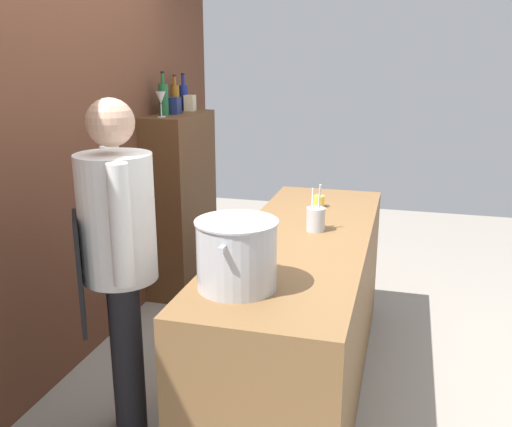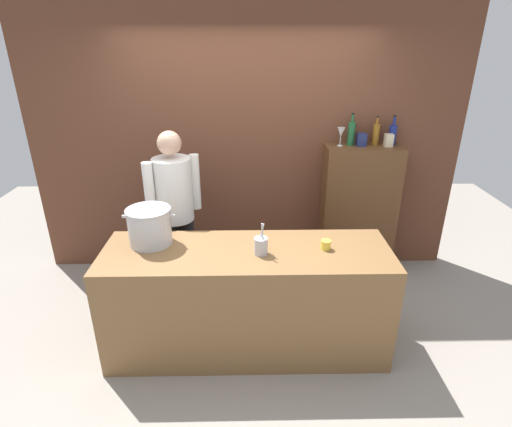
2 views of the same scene
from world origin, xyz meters
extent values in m
plane|color=gray|center=(0.00, 0.00, 0.00)|extent=(8.00, 8.00, 0.00)
cube|color=brown|center=(0.00, 1.40, 1.50)|extent=(4.40, 0.10, 3.00)
cube|color=brown|center=(0.00, 0.00, 0.45)|extent=(2.21, 0.70, 0.90)
cube|color=brown|center=(1.17, 1.19, 0.70)|extent=(0.76, 0.32, 1.40)
cylinder|color=black|center=(-0.58, 0.78, 0.42)|extent=(0.14, 0.14, 0.84)
cylinder|color=black|center=(-0.74, 0.67, 0.42)|extent=(0.14, 0.14, 0.84)
cylinder|color=white|center=(-0.66, 0.72, 1.13)|extent=(0.34, 0.34, 0.58)
cube|color=black|center=(-0.76, 0.88, 0.89)|extent=(0.26, 0.18, 0.52)
cylinder|color=white|center=(-0.48, 0.85, 1.16)|extent=(0.09, 0.09, 0.52)
cylinder|color=white|center=(-0.84, 0.60, 1.16)|extent=(0.09, 0.09, 0.52)
sphere|color=tan|center=(-0.66, 0.72, 1.55)|extent=(0.21, 0.21, 0.21)
cylinder|color=#B7BABF|center=(-0.75, 0.14, 1.04)|extent=(0.33, 0.33, 0.28)
cylinder|color=#B7BABF|center=(-0.75, 0.14, 1.19)|extent=(0.34, 0.34, 0.01)
cube|color=#B7BABF|center=(-0.93, 0.14, 1.13)|extent=(0.04, 0.02, 0.02)
cube|color=#B7BABF|center=(-0.57, 0.14, 1.13)|extent=(0.04, 0.02, 0.02)
cylinder|color=#B7BABF|center=(0.11, -0.05, 0.97)|extent=(0.10, 0.10, 0.13)
cylinder|color=#B7BABF|center=(0.10, -0.03, 1.03)|extent=(0.05, 0.01, 0.22)
cylinder|color=#B7BABF|center=(0.12, -0.06, 1.04)|extent=(0.03, 0.03, 0.24)
cylinder|color=yellow|center=(0.60, 0.01, 0.94)|extent=(0.08, 0.08, 0.07)
cylinder|color=#1E592D|center=(1.03, 1.24, 1.51)|extent=(0.07, 0.07, 0.23)
cylinder|color=#1E592D|center=(1.03, 1.24, 1.66)|extent=(0.03, 0.03, 0.08)
cylinder|color=black|center=(1.03, 1.24, 1.71)|extent=(0.03, 0.03, 0.01)
cylinder|color=#8C5919|center=(1.28, 1.26, 1.50)|extent=(0.07, 0.07, 0.21)
cylinder|color=#8C5919|center=(1.28, 1.26, 1.64)|extent=(0.02, 0.02, 0.06)
cylinder|color=black|center=(1.28, 1.26, 1.68)|extent=(0.03, 0.03, 0.01)
cylinder|color=navy|center=(1.45, 1.26, 1.50)|extent=(0.07, 0.07, 0.19)
cylinder|color=navy|center=(1.45, 1.26, 1.64)|extent=(0.03, 0.03, 0.08)
cylinder|color=black|center=(1.45, 1.26, 1.68)|extent=(0.03, 0.03, 0.01)
cylinder|color=silver|center=(0.92, 1.21, 1.40)|extent=(0.06, 0.06, 0.01)
cylinder|color=silver|center=(0.92, 1.21, 1.45)|extent=(0.01, 0.01, 0.08)
cone|color=silver|center=(0.92, 1.21, 1.53)|extent=(0.07, 0.07, 0.09)
cube|color=beige|center=(1.39, 1.18, 1.46)|extent=(0.08, 0.08, 0.12)
cube|color=navy|center=(1.13, 1.21, 1.46)|extent=(0.09, 0.09, 0.13)
camera|label=1|loc=(-2.82, -0.51, 1.84)|focal=39.36mm
camera|label=2|loc=(0.02, -2.70, 2.39)|focal=28.39mm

